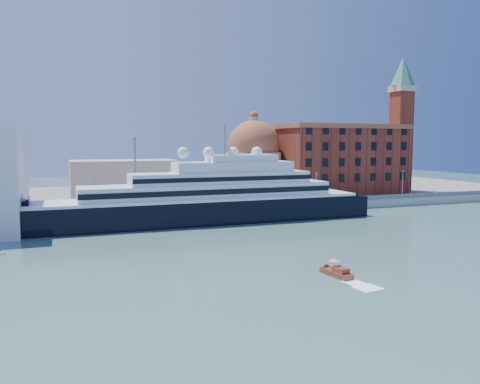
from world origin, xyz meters
name	(u,v)px	position (x,y,z in m)	size (l,w,h in m)	color
ground	(262,239)	(0.00, 0.00, 0.00)	(400.00, 400.00, 0.00)	#3B6564
quay	(212,210)	(0.00, 34.00, 1.25)	(180.00, 10.00, 2.50)	gray
land	(177,195)	(0.00, 75.00, 1.00)	(260.00, 72.00, 2.00)	slate
quay_fence	(217,205)	(0.00, 29.50, 3.10)	(180.00, 0.10, 1.20)	slate
superyacht	(191,204)	(-8.63, 23.00, 4.71)	(91.30, 12.66, 27.29)	black
service_barge	(21,231)	(-45.40, 21.81, 0.81)	(12.95, 5.83, 2.81)	white
water_taxi	(337,272)	(-0.40, -27.93, 0.63)	(2.54, 5.68, 2.61)	maroon
warehouse	(342,159)	(52.00, 52.00, 13.79)	(43.00, 19.00, 23.25)	maroon
campanile	(401,115)	(76.00, 52.00, 28.76)	(8.40, 8.40, 47.00)	maroon
church	(209,169)	(6.39, 57.72, 10.91)	(66.00, 18.00, 25.50)	beige
lamp_posts	(165,180)	(-12.67, 32.27, 9.84)	(120.80, 2.40, 18.00)	slate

